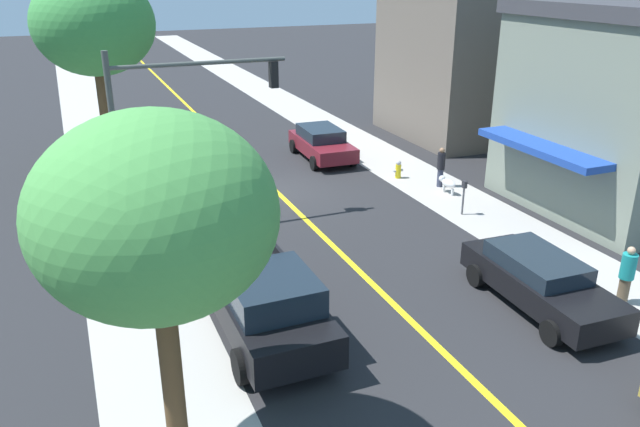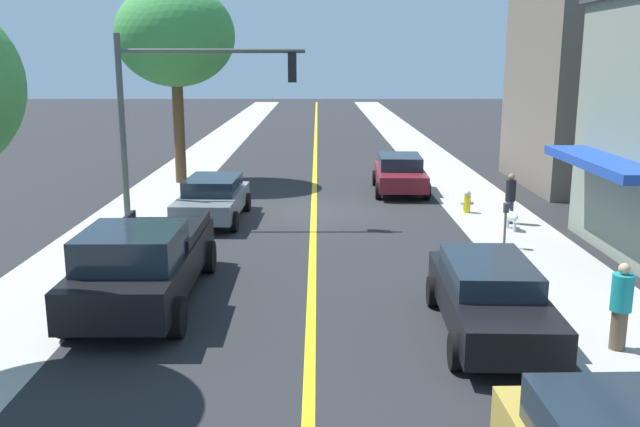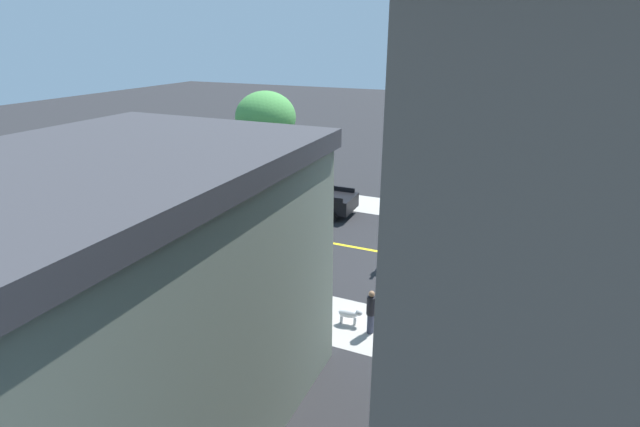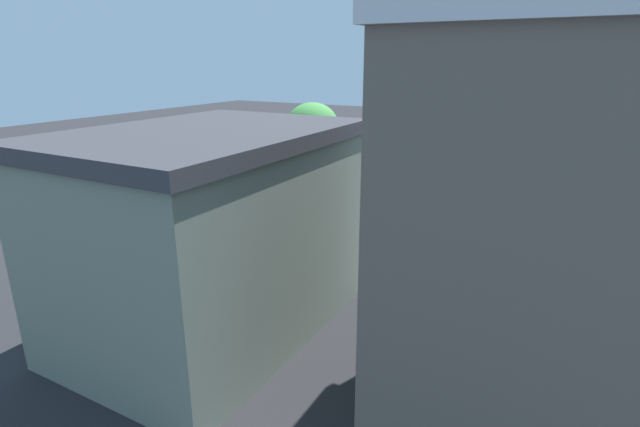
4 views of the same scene
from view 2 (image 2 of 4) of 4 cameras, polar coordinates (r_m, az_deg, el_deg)
ground_plane at (r=24.28m, az=-0.52°, el=0.21°), size 140.00×140.00×0.00m
sidewalk_left at (r=25.01m, az=13.66°, el=0.23°), size 2.93×126.00×0.01m
sidewalk_right at (r=25.08m, az=-14.65°, el=0.21°), size 2.93×126.00×0.01m
road_centerline_stripe at (r=24.28m, az=-0.52°, el=0.22°), size 0.20×126.00×0.00m
corner_shop_building at (r=31.60m, az=24.52°, el=11.62°), size 8.93×7.74×10.52m
street_tree_left_near at (r=30.15m, az=-11.85°, el=14.10°), size 4.95×4.95×8.28m
fire_hydrant at (r=24.48m, az=12.02°, el=0.95°), size 0.44×0.24×0.77m
parking_meter at (r=20.07m, az=15.04°, el=-0.39°), size 0.12×0.18×1.28m
traffic_light_mast at (r=22.25m, az=-11.36°, el=9.35°), size 5.86×0.32×5.99m
grey_sedan_right_curb at (r=23.03m, az=-8.83°, el=1.28°), size 2.20×4.58×1.41m
maroon_sedan_left_curb at (r=27.88m, az=6.60°, el=3.35°), size 2.20×4.56×1.45m
black_sedan_left_curb at (r=13.78m, az=13.79°, el=-6.61°), size 2.12×4.83×1.42m
black_pickup_truck at (r=15.39m, az=-14.30°, el=-3.93°), size 2.38×6.09×1.87m
pedestrian_black_shirt at (r=23.10m, az=15.41°, el=1.31°), size 0.32×0.32×1.63m
pedestrian_teal_shirt at (r=13.78m, az=23.54°, el=-6.91°), size 0.38×0.38×1.64m
small_dog at (r=22.37m, az=15.43°, el=-0.20°), size 0.42×0.87×0.65m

